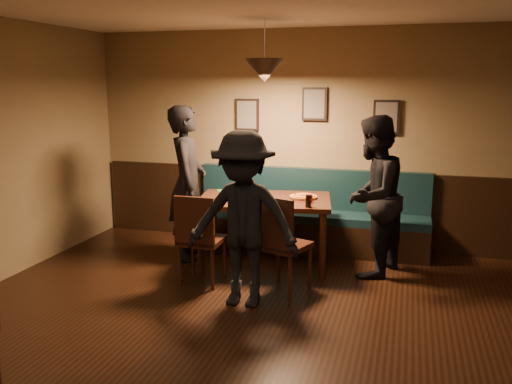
% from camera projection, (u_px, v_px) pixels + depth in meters
% --- Properties ---
extents(floor, '(7.00, 7.00, 0.00)m').
position_uv_depth(floor, '(228.00, 375.00, 3.96)').
color(floor, black).
rests_on(floor, ground).
extents(wall_back, '(6.00, 0.00, 6.00)m').
position_uv_depth(wall_back, '(314.00, 139.00, 6.98)').
color(wall_back, '#8C704F').
rests_on(wall_back, ground).
extents(wainscot, '(5.88, 0.06, 1.00)m').
position_uv_depth(wainscot, '(312.00, 207.00, 7.13)').
color(wainscot, black).
rests_on(wainscot, ground).
extents(booth_bench, '(3.00, 0.60, 1.00)m').
position_uv_depth(booth_bench, '(309.00, 212.00, 6.88)').
color(booth_bench, '#0F232D').
rests_on(booth_bench, ground).
extents(picture_left, '(0.32, 0.04, 0.42)m').
position_uv_depth(picture_left, '(247.00, 115.00, 7.14)').
color(picture_left, black).
rests_on(picture_left, wall_back).
extents(picture_center, '(0.32, 0.04, 0.42)m').
position_uv_depth(picture_center, '(315.00, 104.00, 6.86)').
color(picture_center, black).
rests_on(picture_center, wall_back).
extents(picture_right, '(0.32, 0.04, 0.42)m').
position_uv_depth(picture_right, '(386.00, 117.00, 6.65)').
color(picture_right, black).
rests_on(picture_right, wall_back).
extents(pendant_lamp, '(0.44, 0.44, 0.25)m').
position_uv_depth(pendant_lamp, '(265.00, 70.00, 5.92)').
color(pendant_lamp, black).
rests_on(pendant_lamp, ceiling).
extents(dining_table, '(1.65, 1.21, 0.81)m').
position_uv_depth(dining_table, '(264.00, 232.00, 6.29)').
color(dining_table, black).
rests_on(dining_table, floor).
extents(chair_near_left, '(0.44, 0.44, 0.98)m').
position_uv_depth(chair_near_left, '(202.00, 238.00, 5.74)').
color(chair_near_left, black).
rests_on(chair_near_left, floor).
extents(chair_near_right, '(0.58, 0.58, 1.02)m').
position_uv_depth(chair_near_right, '(284.00, 243.00, 5.49)').
color(chair_near_right, black).
rests_on(chair_near_right, floor).
extents(diner_left, '(0.63, 0.78, 1.86)m').
position_uv_depth(diner_left, '(188.00, 183.00, 6.48)').
color(diner_left, black).
rests_on(diner_left, floor).
extents(diner_right, '(0.92, 1.04, 1.78)m').
position_uv_depth(diner_right, '(372.00, 197.00, 5.90)').
color(diner_right, black).
rests_on(diner_right, floor).
extents(diner_front, '(1.09, 0.63, 1.69)m').
position_uv_depth(diner_front, '(243.00, 220.00, 5.09)').
color(diner_front, black).
rests_on(diner_front, floor).
extents(pizza_a, '(0.43, 0.43, 0.04)m').
position_uv_depth(pizza_a, '(236.00, 192.00, 6.47)').
color(pizza_a, orange).
rests_on(pizza_a, dining_table).
extents(pizza_b, '(0.47, 0.47, 0.04)m').
position_uv_depth(pizza_b, '(257.00, 200.00, 6.02)').
color(pizza_b, '#C36024').
rests_on(pizza_b, dining_table).
extents(pizza_c, '(0.39, 0.39, 0.04)m').
position_uv_depth(pizza_c, '(303.00, 197.00, 6.22)').
color(pizza_c, '#C96226').
rests_on(pizza_c, dining_table).
extents(soda_glass, '(0.08, 0.08, 0.14)m').
position_uv_depth(soda_glass, '(308.00, 201.00, 5.76)').
color(soda_glass, black).
rests_on(soda_glass, dining_table).
extents(tabasco_bottle, '(0.03, 0.03, 0.11)m').
position_uv_depth(tabasco_bottle, '(312.00, 198.00, 5.96)').
color(tabasco_bottle, '#A31705').
rests_on(tabasco_bottle, dining_table).
extents(napkin_a, '(0.18, 0.18, 0.01)m').
position_uv_depth(napkin_a, '(223.00, 190.00, 6.65)').
color(napkin_a, '#1D6D22').
rests_on(napkin_a, dining_table).
extents(napkin_b, '(0.16, 0.16, 0.01)m').
position_uv_depth(napkin_b, '(205.00, 200.00, 6.09)').
color(napkin_b, '#1B6521').
rests_on(napkin_b, dining_table).
extents(cutlery_set, '(0.20, 0.09, 0.00)m').
position_uv_depth(cutlery_set, '(258.00, 205.00, 5.85)').
color(cutlery_set, silver).
rests_on(cutlery_set, dining_table).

